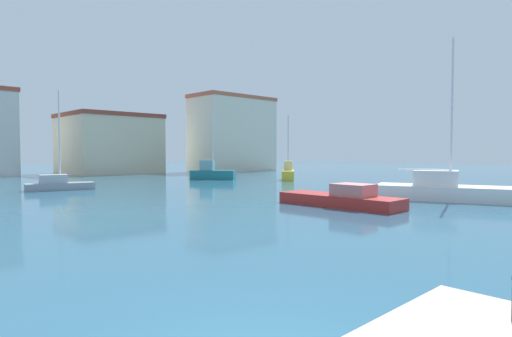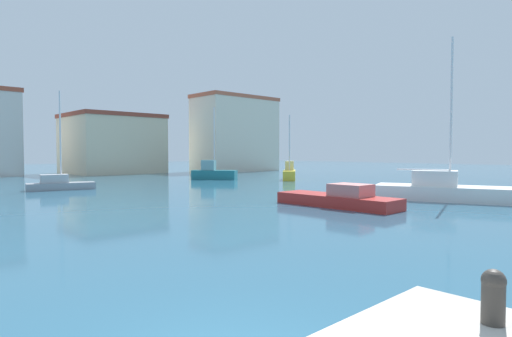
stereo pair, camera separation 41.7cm
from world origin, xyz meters
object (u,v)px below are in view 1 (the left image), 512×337
at_px(sailboat_white_outer_mooring, 448,190).
at_px(sailboat_yellow_near_pier, 288,173).
at_px(sailboat_grey_behind_lamppost, 58,183).
at_px(sailboat_teal_mid_harbor, 212,173).
at_px(motorboat_red_inner_mooring, 342,199).

bearing_deg(sailboat_white_outer_mooring, sailboat_yellow_near_pier, 69.79).
xyz_separation_m(sailboat_grey_behind_lamppost, sailboat_teal_mid_harbor, (15.17, 1.67, 0.21)).
relative_size(sailboat_yellow_near_pier, sailboat_teal_mid_harbor, 0.89).
bearing_deg(sailboat_white_outer_mooring, sailboat_grey_behind_lamppost, 121.87).
height_order(sailboat_teal_mid_harbor, motorboat_red_inner_mooring, sailboat_teal_mid_harbor).
xyz_separation_m(sailboat_white_outer_mooring, motorboat_red_inner_mooring, (-6.63, 2.56, -0.18)).
distance_m(sailboat_yellow_near_pier, sailboat_white_outer_mooring, 19.32).
height_order(sailboat_white_outer_mooring, motorboat_red_inner_mooring, sailboat_white_outer_mooring).
height_order(sailboat_white_outer_mooring, sailboat_teal_mid_harbor, sailboat_white_outer_mooring).
distance_m(sailboat_yellow_near_pier, motorboat_red_inner_mooring, 20.49).
relative_size(sailboat_yellow_near_pier, sailboat_grey_behind_lamppost, 0.89).
bearing_deg(sailboat_white_outer_mooring, motorboat_red_inner_mooring, 158.93).
height_order(sailboat_grey_behind_lamppost, sailboat_teal_mid_harbor, sailboat_teal_mid_harbor).
height_order(sailboat_yellow_near_pier, sailboat_grey_behind_lamppost, sailboat_grey_behind_lamppost).
bearing_deg(sailboat_yellow_near_pier, sailboat_grey_behind_lamppost, 169.31).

